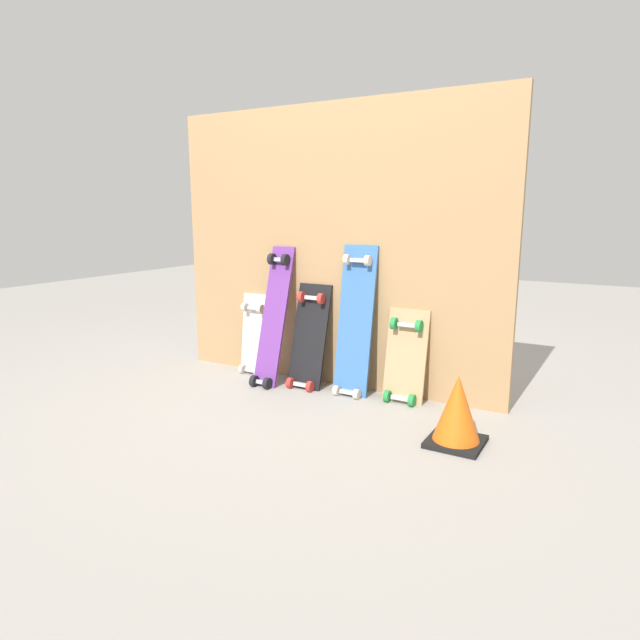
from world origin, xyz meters
name	(u,v)px	position (x,y,z in m)	size (l,w,h in m)	color
ground_plane	(326,385)	(0.00, 0.00, 0.00)	(12.00, 12.00, 0.00)	#9E9991
plywood_wall_panel	(331,249)	(0.00, 0.07, 0.84)	(2.18, 0.04, 1.69)	tan
skateboard_white	(254,339)	(-0.54, 0.00, 0.23)	(0.20, 0.14, 0.59)	silver
skateboard_purple	(273,321)	(-0.32, -0.10, 0.39)	(0.16, 0.33, 0.91)	#6B338C
skateboard_black	(308,341)	(-0.09, -0.06, 0.28)	(0.23, 0.24, 0.69)	black
skateboard_blue	(355,327)	(0.21, -0.04, 0.40)	(0.21, 0.21, 0.94)	#386BAD
skateboard_natural	(405,361)	(0.53, -0.02, 0.23)	(0.24, 0.17, 0.59)	tan
traffic_cone	(457,411)	(0.95, -0.46, 0.16)	(0.25, 0.25, 0.34)	black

